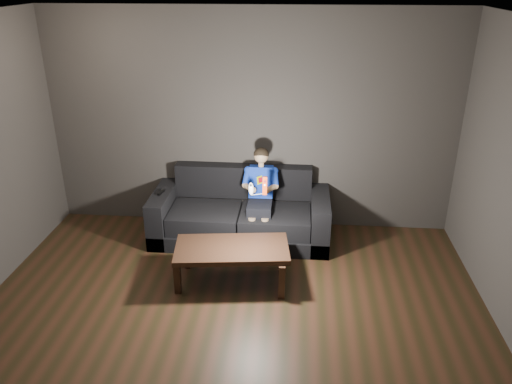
# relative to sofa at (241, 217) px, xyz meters

# --- Properties ---
(floor) EXTENTS (5.00, 5.00, 0.00)m
(floor) POSITION_rel_sofa_xyz_m (0.08, -2.09, -0.27)
(floor) COLOR black
(floor) RESTS_ON ground
(back_wall) EXTENTS (5.00, 0.04, 2.70)m
(back_wall) POSITION_rel_sofa_xyz_m (0.08, 0.41, 1.08)
(back_wall) COLOR #3D3935
(back_wall) RESTS_ON ground
(ceiling) EXTENTS (5.00, 5.00, 0.02)m
(ceiling) POSITION_rel_sofa_xyz_m (0.08, -2.09, 2.43)
(ceiling) COLOR silver
(ceiling) RESTS_ON back_wall
(sofa) EXTENTS (2.13, 0.92, 0.82)m
(sofa) POSITION_rel_sofa_xyz_m (0.00, 0.00, 0.00)
(sofa) COLOR black
(sofa) RESTS_ON floor
(child) EXTENTS (0.43, 0.52, 1.05)m
(child) POSITION_rel_sofa_xyz_m (0.24, -0.06, 0.42)
(child) COLOR black
(child) RESTS_ON sofa
(wii_remote_red) EXTENTS (0.05, 0.08, 0.20)m
(wii_remote_red) POSITION_rel_sofa_xyz_m (0.32, -0.46, 0.63)
(wii_remote_red) COLOR red
(wii_remote_red) RESTS_ON child
(nunchuk_white) EXTENTS (0.08, 0.10, 0.15)m
(nunchuk_white) POSITION_rel_sofa_xyz_m (0.17, -0.46, 0.58)
(nunchuk_white) COLOR white
(nunchuk_white) RESTS_ON child
(wii_remote_black) EXTENTS (0.06, 0.15, 0.03)m
(wii_remote_black) POSITION_rel_sofa_xyz_m (-0.96, -0.08, 0.33)
(wii_remote_black) COLOR black
(wii_remote_black) RESTS_ON sofa
(coffee_table) EXTENTS (1.23, 0.72, 0.43)m
(coffee_table) POSITION_rel_sofa_xyz_m (0.02, -1.01, 0.10)
(coffee_table) COLOR black
(coffee_table) RESTS_ON floor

